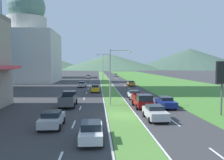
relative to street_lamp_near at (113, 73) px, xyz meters
name	(u,v)px	position (x,y,z in m)	size (l,w,h in m)	color
ground_plane	(121,115)	(0.56, -6.13, -4.74)	(600.00, 600.00, 0.00)	#38383A
grass_median	(105,80)	(0.56, 53.87, -4.71)	(3.20, 240.00, 0.06)	#518438
grass_verge_right	(157,80)	(21.16, 53.87, -4.71)	(24.00, 240.00, 0.06)	#477F33
lane_dash_left_2	(74,124)	(-4.54, -9.64, -4.73)	(0.16, 2.80, 0.01)	silver
lane_dash_left_3	(80,108)	(-4.54, -1.40, -4.73)	(0.16, 2.80, 0.01)	silver
lane_dash_left_4	(84,99)	(-4.54, 6.85, -4.73)	(0.16, 2.80, 0.01)	silver
lane_dash_left_5	(87,93)	(-4.54, 15.10, -4.73)	(0.16, 2.80, 0.01)	silver
lane_dash_left_6	(88,89)	(-4.54, 23.34, -4.73)	(0.16, 2.80, 0.01)	silver
lane_dash_left_7	(89,86)	(-4.54, 31.59, -4.73)	(0.16, 2.80, 0.01)	silver
lane_dash_left_8	(90,83)	(-4.54, 39.83, -4.73)	(0.16, 2.80, 0.01)	silver
lane_dash_left_9	(91,81)	(-4.54, 48.08, -4.73)	(0.16, 2.80, 0.01)	silver
lane_dash_left_10	(92,80)	(-4.54, 56.32, -4.73)	(0.16, 2.80, 0.01)	silver
lane_dash_left_11	(92,79)	(-4.54, 64.57, -4.73)	(0.16, 2.80, 0.01)	silver
lane_dash_left_12	(93,78)	(-4.54, 72.82, -4.73)	(0.16, 2.80, 0.01)	silver
lane_dash_left_13	(93,77)	(-4.54, 81.06, -4.73)	(0.16, 2.80, 0.01)	silver
lane_dash_right_1	(221,156)	(5.66, -17.89, -4.73)	(0.16, 2.80, 0.01)	silver
lane_dash_right_2	(175,122)	(5.66, -9.64, -4.73)	(0.16, 2.80, 0.01)	silver
lane_dash_right_3	(154,107)	(5.66, -1.40, -4.73)	(0.16, 2.80, 0.01)	silver
lane_dash_right_4	(142,98)	(5.66, 6.85, -4.73)	(0.16, 2.80, 0.01)	silver
lane_dash_right_5	(134,92)	(5.66, 15.10, -4.73)	(0.16, 2.80, 0.01)	silver
lane_dash_right_6	(129,88)	(5.66, 23.34, -4.73)	(0.16, 2.80, 0.01)	silver
lane_dash_right_7	(125,85)	(5.66, 31.59, -4.73)	(0.16, 2.80, 0.01)	silver
lane_dash_right_8	(122,83)	(5.66, 39.83, -4.73)	(0.16, 2.80, 0.01)	silver
lane_dash_right_9	(119,81)	(5.66, 48.08, -4.73)	(0.16, 2.80, 0.01)	silver
lane_dash_right_10	(117,80)	(5.66, 56.32, -4.73)	(0.16, 2.80, 0.01)	silver
lane_dash_right_11	(116,78)	(5.66, 64.57, -4.73)	(0.16, 2.80, 0.01)	silver
lane_dash_right_12	(114,77)	(5.66, 72.82, -4.73)	(0.16, 2.80, 0.01)	silver
lane_dash_right_13	(113,77)	(5.66, 81.06, -4.73)	(0.16, 2.80, 0.01)	silver
edge_line_median_left	(100,80)	(-1.19, 53.87, -4.73)	(0.16, 240.00, 0.01)	silver
edge_line_median_right	(109,80)	(2.31, 53.87, -4.73)	(0.16, 240.00, 0.01)	silver
domed_building	(28,44)	(-26.20, 46.35, 8.24)	(19.70, 19.70, 31.92)	silver
midrise_colored	(33,56)	(-32.69, 74.45, 5.44)	(16.69, 16.69, 20.35)	teal
hill_far_left	(32,60)	(-95.59, 287.46, 8.71)	(157.06, 157.06, 26.90)	#47664C
hill_far_center	(110,62)	(15.26, 267.53, 5.71)	(143.67, 143.67, 20.90)	#47664C
hill_far_right	(189,59)	(133.94, 285.50, 10.63)	(172.32, 172.32, 30.74)	#3D5647
street_lamp_near	(113,73)	(0.00, 0.00, 0.00)	(3.15, 0.44, 8.08)	#99999E
street_lamp_mid	(108,68)	(0.55, 26.42, 0.44)	(3.43, 0.49, 8.87)	#99999E
street_lamp_far	(104,66)	(0.23, 52.86, 0.97)	(3.31, 0.31, 9.92)	#99999E
car_0	(91,131)	(-2.67, -14.49, -3.97)	(1.86, 4.20, 1.52)	silver
car_1	(52,119)	(-6.45, -10.53, -3.95)	(1.98, 4.13, 1.53)	#B2B2B7
car_2	(131,83)	(7.19, 29.43, -3.98)	(1.88, 4.09, 1.47)	#C6842D
car_3	(95,88)	(-2.68, 15.95, -3.92)	(1.87, 4.05, 1.63)	yellow
car_4	(166,102)	(7.12, -2.00, -3.96)	(1.94, 4.52, 1.51)	navy
car_5	(155,112)	(3.94, -8.33, -3.95)	(2.04, 4.45, 1.53)	#B2B2B7
car_6	(82,84)	(-6.33, 27.08, -3.95)	(1.99, 4.46, 1.55)	#B2B2B7
car_7	(89,77)	(-6.19, 66.12, -3.96)	(2.00, 4.62, 1.51)	#B2B2B7
car_8	(115,75)	(7.22, 84.00, -4.01)	(2.03, 4.46, 1.41)	silver
car_9	(134,95)	(4.11, 6.20, -4.00)	(1.97, 4.35, 1.42)	silver
pickup_truck_0	(69,99)	(-6.34, 0.23, -3.76)	(2.18, 5.40, 2.00)	#515459
pickup_truck_1	(142,101)	(3.89, -1.89, -3.76)	(2.18, 5.40, 2.00)	maroon
motorcycle_rider	(83,83)	(-6.40, 31.36, -3.99)	(0.36, 2.00, 1.80)	black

